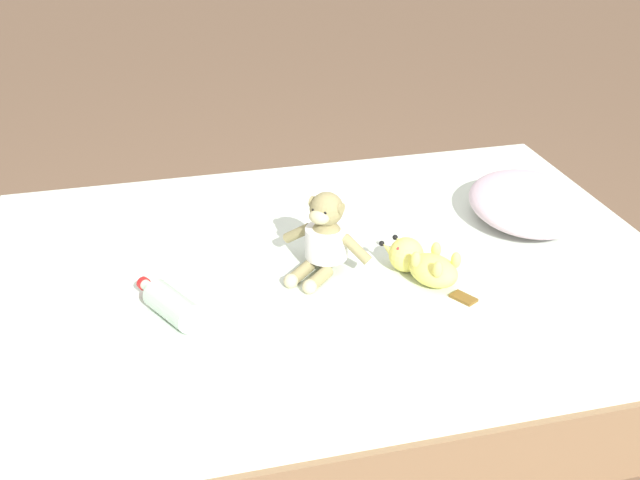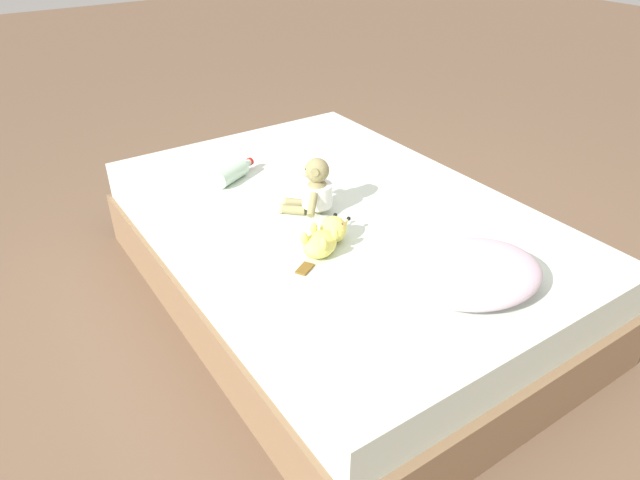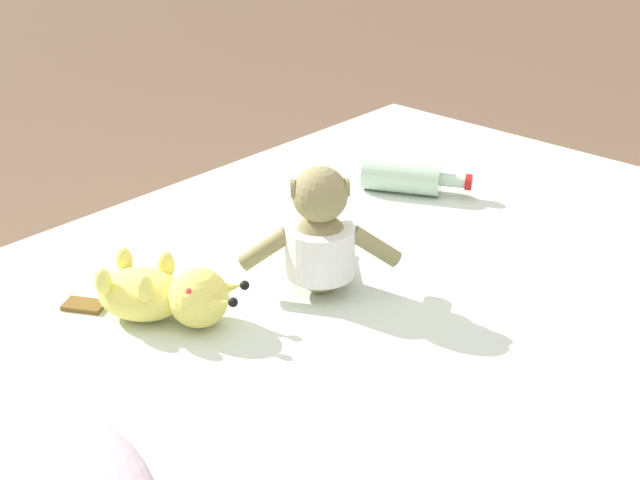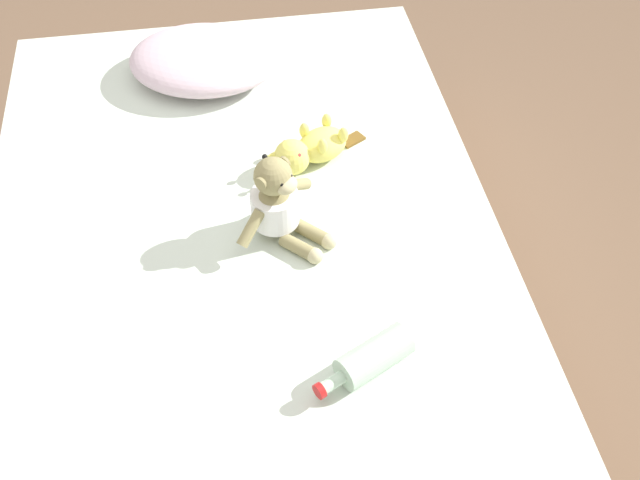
{
  "view_description": "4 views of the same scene",
  "coord_description": "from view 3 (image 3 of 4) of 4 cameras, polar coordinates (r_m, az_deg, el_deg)",
  "views": [
    {
      "loc": [
        2.05,
        -0.54,
        1.6
      ],
      "look_at": [
        0.16,
        -0.06,
        0.55
      ],
      "focal_mm": 45.58,
      "sensor_mm": 36.0,
      "label": 1
    },
    {
      "loc": [
        1.2,
        1.66,
        1.55
      ],
      "look_at": [
        0.25,
        0.24,
        0.48
      ],
      "focal_mm": 32.0,
      "sensor_mm": 36.0,
      "label": 2
    },
    {
      "loc": [
        -0.79,
        0.94,
        1.18
      ],
      "look_at": [
        0.09,
        -0.02,
        0.52
      ],
      "focal_mm": 47.58,
      "sensor_mm": 36.0,
      "label": 3
    },
    {
      "loc": [
        -0.02,
        -1.4,
        1.88
      ],
      "look_at": [
        0.18,
        -0.14,
        0.49
      ],
      "focal_mm": 43.41,
      "sensor_mm": 36.0,
      "label": 4
    }
  ],
  "objects": [
    {
      "name": "glass_bottle",
      "position": [
        1.9,
        5.74,
        4.32
      ],
      "size": [
        0.24,
        0.16,
        0.08
      ],
      "color": "#B2D1B7",
      "rests_on": "bed"
    },
    {
      "name": "bed",
      "position": [
        1.57,
        1.83,
        -11.65
      ],
      "size": [
        1.37,
        2.02,
        0.42
      ],
      "color": "#846647",
      "rests_on": "ground_plane"
    },
    {
      "name": "plush_monkey",
      "position": [
        1.47,
        -0.02,
        0.07
      ],
      "size": [
        0.26,
        0.26,
        0.24
      ],
      "color": "#8E8456",
      "rests_on": "bed"
    },
    {
      "name": "plush_yellow_creature",
      "position": [
        1.42,
        -10.37,
        -3.62
      ],
      "size": [
        0.31,
        0.21,
        0.1
      ],
      "color": "#EAE066",
      "rests_on": "bed"
    }
  ]
}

